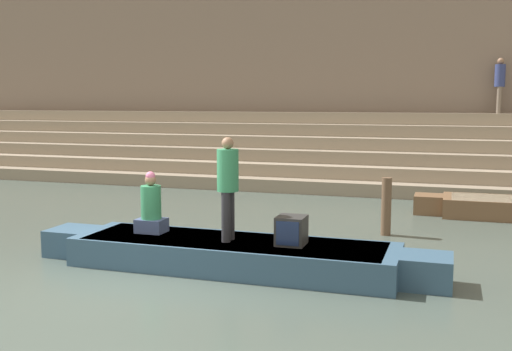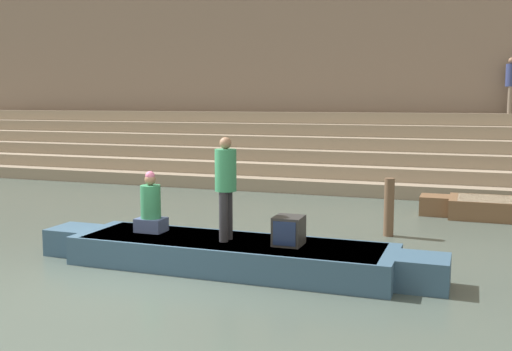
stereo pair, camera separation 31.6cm
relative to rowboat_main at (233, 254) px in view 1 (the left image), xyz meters
name	(u,v)px [view 1 (the left image)]	position (x,y,z in m)	size (l,w,h in m)	color
ground_plane	(113,285)	(-1.37, -1.34, -0.25)	(120.00, 120.00, 0.00)	#47544C
ghat_steps	(302,158)	(-1.37, 10.20, 0.58)	(36.00, 3.80, 2.28)	gray
back_wall	(316,56)	(-1.37, 12.17, 3.96)	(34.20, 1.28, 8.47)	#7F6B5B
rowboat_main	(233,254)	(0.00, 0.00, 0.00)	(6.69, 1.54, 0.46)	#33516B
person_standing	(228,182)	(-0.07, -0.03, 1.16)	(0.34, 0.34, 1.65)	#28282D
person_rowing	(151,208)	(-1.51, 0.14, 0.63)	(0.48, 0.37, 1.04)	#3D4C75
tv_set	(291,230)	(0.96, 0.02, 0.44)	(0.43, 0.47, 0.45)	#2D2D2D
mooring_post	(386,206)	(2.07, 3.21, 0.33)	(0.20, 0.20, 1.16)	brown
person_on_steps	(500,81)	(4.60, 11.25, 3.02)	(0.31, 0.31, 1.69)	#756656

